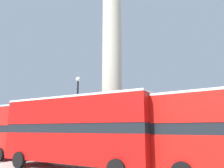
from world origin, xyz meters
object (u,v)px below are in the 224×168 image
object	(u,v)px
bus_a	(76,129)
street_lamp	(77,115)
equestrian_statue	(57,134)
monument_column	(112,70)

from	to	relation	value
bus_a	street_lamp	size ratio (longest dim) A/B	1.53
equestrian_statue	street_lamp	size ratio (longest dim) A/B	0.95
monument_column	bus_a	world-z (taller)	monument_column
monument_column	equestrian_statue	size ratio (longest dim) A/B	3.52
monument_column	equestrian_statue	xyz separation A→B (m)	(-11.56, 4.06, -6.22)
bus_a	equestrian_statue	distance (m)	16.80
bus_a	equestrian_statue	bearing A→B (deg)	136.95
street_lamp	bus_a	bearing A→B (deg)	-47.35
monument_column	equestrian_statue	distance (m)	13.75
bus_a	monument_column	bearing A→B (deg)	99.15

